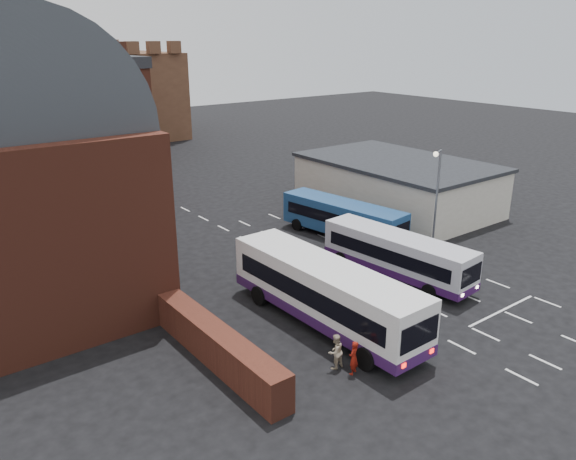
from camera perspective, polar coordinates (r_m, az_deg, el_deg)
ground at (r=31.45m, az=11.29°, el=-8.60°), size 180.00×180.00×0.00m
forecourt_wall at (r=26.59m, az=-7.11°, el=-11.68°), size 1.20×10.00×1.80m
cream_building at (r=49.95m, az=10.96°, el=4.63°), size 10.40×16.40×4.25m
brick_terrace at (r=66.34m, az=-24.09°, el=9.86°), size 22.00×10.00×11.00m
castle_keep at (r=88.66m, az=-19.82°, el=12.71°), size 22.00×22.00×12.00m
bus_white_outbound at (r=29.31m, az=3.76°, el=-6.05°), size 3.27×12.40×3.37m
bus_white_inbound at (r=35.64m, az=11.02°, el=-2.26°), size 3.29×10.35×2.78m
bus_blue at (r=41.93m, az=5.60°, el=1.33°), size 3.74×10.40×2.77m
bus_red_double at (r=55.00m, az=-15.68°, el=5.81°), size 3.92×11.28×4.42m
street_lamp at (r=38.67m, az=14.82°, el=3.66°), size 1.42×0.76×7.48m
pedestrian_red at (r=25.94m, az=6.68°, el=-12.76°), size 0.69×0.58×1.63m
pedestrian_beige at (r=26.23m, az=4.84°, el=-12.20°), size 0.84×0.67×1.70m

